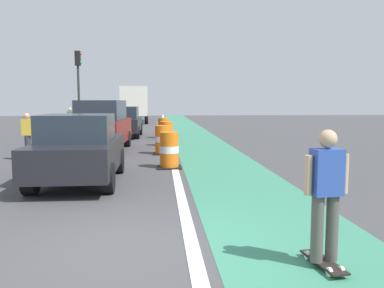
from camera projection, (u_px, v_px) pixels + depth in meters
The scene contains 15 objects.
ground_plane at pixel (127, 249), 5.55m from camera, with size 100.00×100.00×0.00m, color #424244.
bike_lane_strip at pixel (205, 147), 17.64m from camera, with size 2.50×80.00×0.01m, color #387F60.
lane_divider_stripe at pixel (170, 148), 17.52m from camera, with size 0.20×80.00×0.01m, color silver.
skateboarder_on_lane at pixel (326, 194), 4.87m from camera, with size 0.57×0.82×1.69m.
parked_sedan_nearest at pixel (79, 150), 9.95m from camera, with size 1.94×4.11×1.70m.
parked_suv_second at pixel (102, 125), 16.42m from camera, with size 2.07×4.68×2.04m.
parked_sedan_third at pixel (123, 122), 22.63m from camera, with size 1.97×4.13×1.70m.
traffic_barrel_front at pixel (169, 150), 12.21m from camera, with size 0.73×0.73×1.09m.
traffic_barrel_mid at pixel (163, 140), 15.37m from camera, with size 0.73×0.73×1.09m.
traffic_barrel_back at pixel (166, 134), 18.16m from camera, with size 0.73×0.73×1.09m.
traffic_barrel_far at pixel (163, 128), 21.99m from camera, with size 0.73×0.73×1.09m.
delivery_truck_down_block at pixel (135, 103), 37.19m from camera, with size 2.56×7.67×3.23m.
traffic_light_corner at pixel (78, 77), 25.36m from camera, with size 0.41×0.32×5.10m.
pedestrian_crossing at pixel (27, 135), 13.69m from camera, with size 0.34×0.20×1.61m.
pedestrian_waiting at pixel (70, 120), 24.13m from camera, with size 0.34×0.20×1.61m.
Camera 1 is at (0.46, -5.42, 2.03)m, focal length 37.97 mm.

